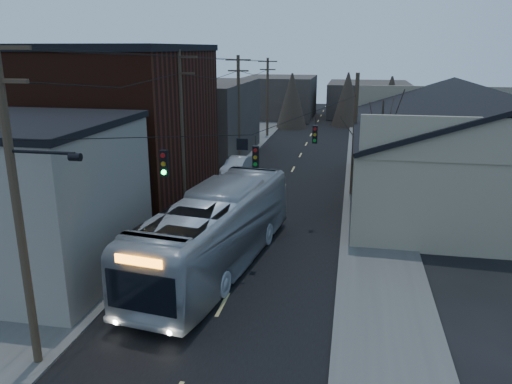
% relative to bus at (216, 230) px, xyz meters
% --- Properties ---
extents(road_surface, '(9.00, 110.00, 0.02)m').
position_rel_bus_xyz_m(road_surface, '(1.19, 18.55, -1.87)').
color(road_surface, black).
rests_on(road_surface, ground).
extents(sidewalk_left, '(4.00, 110.00, 0.12)m').
position_rel_bus_xyz_m(sidewalk_left, '(-5.31, 18.55, -1.82)').
color(sidewalk_left, '#474744').
rests_on(sidewalk_left, ground).
extents(sidewalk_right, '(4.00, 110.00, 0.12)m').
position_rel_bus_xyz_m(sidewalk_right, '(7.69, 18.55, -1.82)').
color(sidewalk_right, '#474744').
rests_on(sidewalk_right, ground).
extents(building_clapboard, '(8.00, 8.00, 7.00)m').
position_rel_bus_xyz_m(building_clapboard, '(-7.81, -2.45, 1.62)').
color(building_clapboard, slate).
rests_on(building_clapboard, ground).
extents(building_brick, '(10.00, 12.00, 10.00)m').
position_rel_bus_xyz_m(building_brick, '(-8.81, 8.55, 3.12)').
color(building_brick, black).
rests_on(building_brick, ground).
extents(building_left_far, '(9.00, 14.00, 7.00)m').
position_rel_bus_xyz_m(building_left_far, '(-8.31, 24.55, 1.62)').
color(building_left_far, '#352E2A').
rests_on(building_left_far, ground).
extents(warehouse, '(16.16, 20.60, 7.73)m').
position_rel_bus_xyz_m(warehouse, '(14.19, 13.55, 0.82)').
color(warehouse, gray).
rests_on(warehouse, ground).
extents(building_far_left, '(10.00, 12.00, 6.00)m').
position_rel_bus_xyz_m(building_far_left, '(-4.81, 53.55, 1.12)').
color(building_far_left, '#352E2A').
rests_on(building_far_left, ground).
extents(building_far_right, '(12.00, 14.00, 5.00)m').
position_rel_bus_xyz_m(building_far_right, '(8.19, 58.55, 0.62)').
color(building_far_right, '#352E2A').
rests_on(building_far_right, ground).
extents(bare_tree, '(0.40, 0.40, 7.20)m').
position_rel_bus_xyz_m(bare_tree, '(7.69, 8.55, 1.72)').
color(bare_tree, black).
rests_on(bare_tree, ground).
extents(utility_lines, '(11.24, 45.28, 10.50)m').
position_rel_bus_xyz_m(utility_lines, '(-1.92, 12.69, 3.08)').
color(utility_lines, '#382B1E').
rests_on(utility_lines, ground).
extents(bus, '(4.93, 13.77, 3.75)m').
position_rel_bus_xyz_m(bus, '(0.00, 0.00, 0.00)').
color(bus, '#9FA4AA').
rests_on(bus, ground).
extents(parked_car, '(2.04, 4.60, 1.47)m').
position_rel_bus_xyz_m(parked_car, '(-3.11, 17.82, -1.14)').
color(parked_car, '#A3A6AB').
rests_on(parked_car, ground).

